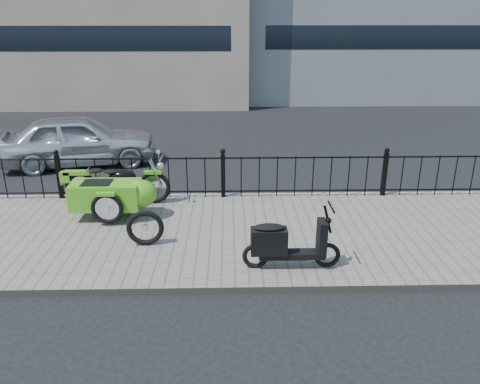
{
  "coord_description": "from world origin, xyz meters",
  "views": [
    {
      "loc": [
        0.13,
        -8.26,
        3.77
      ],
      "look_at": [
        0.33,
        -0.1,
        0.74
      ],
      "focal_mm": 35.0,
      "sensor_mm": 36.0,
      "label": 1
    }
  ],
  "objects_px": {
    "scooter": "(285,244)",
    "spare_tire": "(145,228)",
    "motorcycle_sidecar": "(117,192)",
    "sedan_car": "(79,140)"
  },
  "relations": [
    {
      "from": "motorcycle_sidecar",
      "to": "scooter",
      "type": "relative_size",
      "value": 1.49
    },
    {
      "from": "scooter",
      "to": "motorcycle_sidecar",
      "type": "bearing_deg",
      "value": 144.51
    },
    {
      "from": "scooter",
      "to": "sedan_car",
      "type": "xyz_separation_m",
      "value": [
        -4.91,
        6.0,
        0.17
      ]
    },
    {
      "from": "scooter",
      "to": "spare_tire",
      "type": "bearing_deg",
      "value": 160.06
    },
    {
      "from": "motorcycle_sidecar",
      "to": "spare_tire",
      "type": "xyz_separation_m",
      "value": [
        0.76,
        -1.34,
        -0.16
      ]
    },
    {
      "from": "scooter",
      "to": "spare_tire",
      "type": "distance_m",
      "value": 2.43
    },
    {
      "from": "scooter",
      "to": "spare_tire",
      "type": "xyz_separation_m",
      "value": [
        -2.28,
        0.83,
        -0.08
      ]
    },
    {
      "from": "sedan_car",
      "to": "spare_tire",
      "type": "bearing_deg",
      "value": -166.2
    },
    {
      "from": "motorcycle_sidecar",
      "to": "sedan_car",
      "type": "height_order",
      "value": "sedan_car"
    },
    {
      "from": "motorcycle_sidecar",
      "to": "scooter",
      "type": "xyz_separation_m",
      "value": [
        3.04,
        -2.17,
        -0.07
      ]
    }
  ]
}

